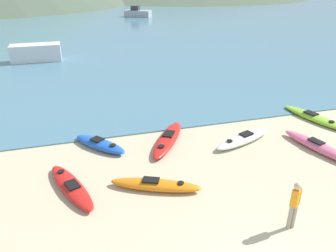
{
  "coord_description": "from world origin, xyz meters",
  "views": [
    {
      "loc": [
        -4.11,
        -3.89,
        6.65
      ],
      "look_at": [
        -0.45,
        8.74,
        0.5
      ],
      "focal_mm": 35.0,
      "sensor_mm": 36.0,
      "label": 1
    }
  ],
  "objects_px": {
    "kayak_on_sand_6": "(314,117)",
    "moored_boat_0": "(36,53)",
    "kayak_on_sand_1": "(168,139)",
    "moored_boat_1": "(138,13)",
    "kayak_on_sand_0": "(156,185)",
    "person_near_foreground": "(295,203)",
    "kayak_on_sand_5": "(243,139)",
    "kayak_on_sand_9": "(71,186)",
    "kayak_on_sand_2": "(319,147)",
    "kayak_on_sand_7": "(100,144)"
  },
  "relations": [
    {
      "from": "moored_boat_0",
      "to": "kayak_on_sand_0",
      "type": "bearing_deg",
      "value": -75.6
    },
    {
      "from": "kayak_on_sand_0",
      "to": "kayak_on_sand_9",
      "type": "bearing_deg",
      "value": 165.03
    },
    {
      "from": "kayak_on_sand_5",
      "to": "kayak_on_sand_7",
      "type": "xyz_separation_m",
      "value": [
        -6.01,
        1.21,
        0.0
      ]
    },
    {
      "from": "kayak_on_sand_6",
      "to": "kayak_on_sand_9",
      "type": "relative_size",
      "value": 1.13
    },
    {
      "from": "kayak_on_sand_6",
      "to": "kayak_on_sand_9",
      "type": "height_order",
      "value": "kayak_on_sand_6"
    },
    {
      "from": "kayak_on_sand_0",
      "to": "kayak_on_sand_5",
      "type": "height_order",
      "value": "kayak_on_sand_5"
    },
    {
      "from": "kayak_on_sand_2",
      "to": "moored_boat_1",
      "type": "bearing_deg",
      "value": 87.81
    },
    {
      "from": "kayak_on_sand_6",
      "to": "kayak_on_sand_5",
      "type": "bearing_deg",
      "value": -165.45
    },
    {
      "from": "kayak_on_sand_7",
      "to": "person_near_foreground",
      "type": "distance_m",
      "value": 7.98
    },
    {
      "from": "kayak_on_sand_1",
      "to": "kayak_on_sand_5",
      "type": "bearing_deg",
      "value": -16.07
    },
    {
      "from": "person_near_foreground",
      "to": "moored_boat_1",
      "type": "bearing_deg",
      "value": 83.61
    },
    {
      "from": "kayak_on_sand_1",
      "to": "person_near_foreground",
      "type": "bearing_deg",
      "value": -72.26
    },
    {
      "from": "moored_boat_1",
      "to": "kayak_on_sand_6",
      "type": "bearing_deg",
      "value": -89.88
    },
    {
      "from": "kayak_on_sand_0",
      "to": "kayak_on_sand_6",
      "type": "distance_m",
      "value": 9.6
    },
    {
      "from": "person_near_foreground",
      "to": "kayak_on_sand_6",
      "type": "bearing_deg",
      "value": 47.76
    },
    {
      "from": "kayak_on_sand_6",
      "to": "person_near_foreground",
      "type": "xyz_separation_m",
      "value": [
        -5.71,
        -6.29,
        0.73
      ]
    },
    {
      "from": "kayak_on_sand_0",
      "to": "kayak_on_sand_6",
      "type": "bearing_deg",
      "value": 20.78
    },
    {
      "from": "kayak_on_sand_9",
      "to": "kayak_on_sand_1",
      "type": "bearing_deg",
      "value": 30.57
    },
    {
      "from": "kayak_on_sand_2",
      "to": "kayak_on_sand_1",
      "type": "bearing_deg",
      "value": 156.86
    },
    {
      "from": "kayak_on_sand_0",
      "to": "person_near_foreground",
      "type": "relative_size",
      "value": 2.02
    },
    {
      "from": "kayak_on_sand_0",
      "to": "kayak_on_sand_5",
      "type": "relative_size",
      "value": 0.96
    },
    {
      "from": "moored_boat_0",
      "to": "person_near_foreground",
      "type": "bearing_deg",
      "value": -69.78
    },
    {
      "from": "person_near_foreground",
      "to": "moored_boat_0",
      "type": "relative_size",
      "value": 0.39
    },
    {
      "from": "kayak_on_sand_1",
      "to": "kayak_on_sand_9",
      "type": "xyz_separation_m",
      "value": [
        -4.09,
        -2.41,
        -0.01
      ]
    },
    {
      "from": "kayak_on_sand_7",
      "to": "kayak_on_sand_9",
      "type": "xyz_separation_m",
      "value": [
        -1.22,
        -2.72,
        -0.03
      ]
    },
    {
      "from": "kayak_on_sand_0",
      "to": "moored_boat_1",
      "type": "bearing_deg",
      "value": 79.37
    },
    {
      "from": "kayak_on_sand_6",
      "to": "moored_boat_0",
      "type": "relative_size",
      "value": 0.94
    },
    {
      "from": "kayak_on_sand_0",
      "to": "moored_boat_1",
      "type": "distance_m",
      "value": 48.17
    },
    {
      "from": "kayak_on_sand_6",
      "to": "moored_boat_1",
      "type": "bearing_deg",
      "value": 90.12
    },
    {
      "from": "kayak_on_sand_2",
      "to": "kayak_on_sand_5",
      "type": "bearing_deg",
      "value": 149.27
    },
    {
      "from": "moored_boat_0",
      "to": "kayak_on_sand_5",
      "type": "bearing_deg",
      "value": -61.4
    },
    {
      "from": "kayak_on_sand_2",
      "to": "moored_boat_0",
      "type": "height_order",
      "value": "moored_boat_0"
    },
    {
      "from": "kayak_on_sand_5",
      "to": "kayak_on_sand_9",
      "type": "height_order",
      "value": "kayak_on_sand_5"
    },
    {
      "from": "moored_boat_0",
      "to": "kayak_on_sand_6",
      "type": "bearing_deg",
      "value": -49.36
    },
    {
      "from": "kayak_on_sand_1",
      "to": "moored_boat_0",
      "type": "relative_size",
      "value": 0.88
    },
    {
      "from": "moored_boat_0",
      "to": "moored_boat_1",
      "type": "bearing_deg",
      "value": 63.12
    },
    {
      "from": "kayak_on_sand_1",
      "to": "moored_boat_0",
      "type": "distance_m",
      "value": 17.84
    },
    {
      "from": "kayak_on_sand_0",
      "to": "person_near_foreground",
      "type": "distance_m",
      "value": 4.42
    },
    {
      "from": "kayak_on_sand_1",
      "to": "kayak_on_sand_6",
      "type": "distance_m",
      "value": 7.64
    },
    {
      "from": "kayak_on_sand_7",
      "to": "person_near_foreground",
      "type": "height_order",
      "value": "person_near_foreground"
    },
    {
      "from": "kayak_on_sand_2",
      "to": "person_near_foreground",
      "type": "xyz_separation_m",
      "value": [
        -3.84,
        -3.57,
        0.7
      ]
    },
    {
      "from": "kayak_on_sand_6",
      "to": "moored_boat_0",
      "type": "distance_m",
      "value": 21.59
    },
    {
      "from": "moored_boat_0",
      "to": "kayak_on_sand_1",
      "type": "bearing_deg",
      "value": -68.9
    },
    {
      "from": "kayak_on_sand_1",
      "to": "kayak_on_sand_9",
      "type": "bearing_deg",
      "value": -149.43
    },
    {
      "from": "kayak_on_sand_2",
      "to": "kayak_on_sand_0",
      "type": "bearing_deg",
      "value": -174.52
    },
    {
      "from": "kayak_on_sand_2",
      "to": "moored_boat_1",
      "type": "xyz_separation_m",
      "value": [
        1.78,
        46.66,
        0.49
      ]
    },
    {
      "from": "kayak_on_sand_5",
      "to": "moored_boat_1",
      "type": "bearing_deg",
      "value": 84.42
    },
    {
      "from": "kayak_on_sand_6",
      "to": "moored_boat_1",
      "type": "height_order",
      "value": "moored_boat_1"
    },
    {
      "from": "kayak_on_sand_0",
      "to": "kayak_on_sand_1",
      "type": "bearing_deg",
      "value": 66.97
    },
    {
      "from": "kayak_on_sand_6",
      "to": "moored_boat_1",
      "type": "xyz_separation_m",
      "value": [
        -0.09,
        43.93,
        0.52
      ]
    }
  ]
}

